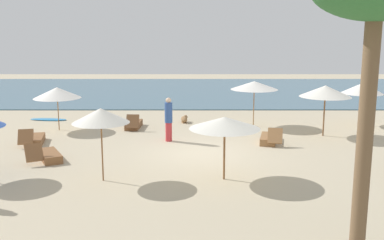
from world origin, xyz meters
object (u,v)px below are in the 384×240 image
(umbrella_5, at_px, (326,91))
(umbrella_0, at_px, (255,85))
(lounger_5, at_px, (134,124))
(person_0, at_px, (169,119))
(umbrella_6, at_px, (225,123))
(lounger_3, at_px, (269,139))
(lounger_0, at_px, (35,139))
(lounger_1, at_px, (49,156))
(umbrella_8, at_px, (101,116))
(dog, at_px, (185,119))
(umbrella_1, at_px, (363,88))
(surfboard, at_px, (49,119))
(umbrella_7, at_px, (58,93))

(umbrella_5, bearing_deg, umbrella_0, 143.92)
(umbrella_0, relative_size, lounger_5, 1.32)
(umbrella_0, relative_size, person_0, 1.22)
(umbrella_6, height_order, lounger_3, umbrella_6)
(lounger_0, height_order, lounger_1, lounger_1)
(umbrella_8, distance_m, dog, 9.26)
(umbrella_1, bearing_deg, surfboard, 175.26)
(person_0, xyz_separation_m, surfboard, (-6.33, 4.41, -0.89))
(umbrella_5, bearing_deg, umbrella_6, -128.83)
(umbrella_8, relative_size, dog, 3.10)
(lounger_0, bearing_deg, person_0, 4.50)
(umbrella_7, height_order, lounger_5, umbrella_7)
(lounger_1, distance_m, lounger_3, 8.56)
(umbrella_0, bearing_deg, umbrella_5, -36.08)
(umbrella_0, height_order, lounger_3, umbrella_0)
(lounger_0, relative_size, lounger_5, 1.06)
(lounger_3, bearing_deg, lounger_1, -162.88)
(lounger_0, height_order, lounger_3, lounger_3)
(umbrella_0, bearing_deg, umbrella_8, -125.26)
(umbrella_8, bearing_deg, person_0, 70.66)
(umbrella_6, xyz_separation_m, dog, (-1.36, 8.64, -1.60))
(umbrella_5, height_order, dog, umbrella_5)
(lounger_3, bearing_deg, lounger_5, 154.36)
(umbrella_6, height_order, lounger_0, umbrella_6)
(umbrella_7, height_order, umbrella_8, umbrella_8)
(umbrella_6, bearing_deg, umbrella_1, 48.57)
(lounger_5, bearing_deg, umbrella_6, -63.38)
(umbrella_7, height_order, surfboard, umbrella_7)
(umbrella_7, bearing_deg, umbrella_1, 4.20)
(umbrella_0, xyz_separation_m, dog, (-3.29, 0.82, -1.77))
(umbrella_5, relative_size, lounger_1, 1.25)
(umbrella_1, relative_size, umbrella_5, 0.93)
(lounger_1, bearing_deg, umbrella_6, -18.82)
(umbrella_6, height_order, umbrella_7, umbrella_7)
(umbrella_8, distance_m, lounger_1, 3.70)
(umbrella_5, xyz_separation_m, lounger_0, (-12.00, -1.38, -1.77))
(umbrella_7, distance_m, lounger_1, 5.24)
(lounger_3, relative_size, lounger_5, 1.05)
(umbrella_0, height_order, person_0, umbrella_0)
(umbrella_8, relative_size, surfboard, 1.15)
(umbrella_5, relative_size, umbrella_7, 1.03)
(person_0, bearing_deg, umbrella_5, 8.24)
(umbrella_6, bearing_deg, person_0, 111.73)
(lounger_5, relative_size, surfboard, 0.85)
(umbrella_0, bearing_deg, lounger_3, -86.37)
(lounger_3, bearing_deg, surfboard, 155.72)
(umbrella_0, relative_size, umbrella_8, 0.99)
(lounger_0, xyz_separation_m, lounger_5, (3.62, 2.94, 0.00))
(umbrella_5, xyz_separation_m, umbrella_8, (-8.37, -5.95, 0.07))
(umbrella_1, xyz_separation_m, lounger_0, (-14.38, -3.56, -1.61))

